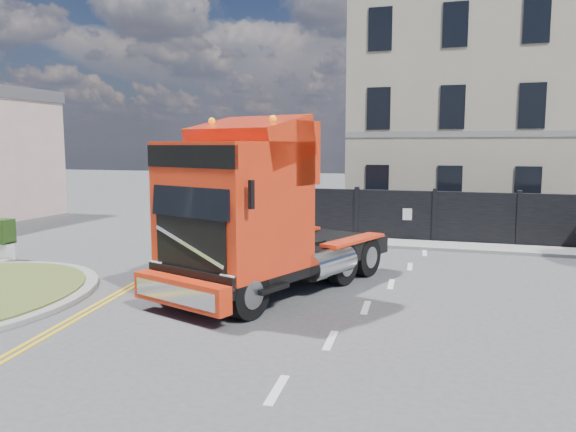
% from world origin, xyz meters
% --- Properties ---
extents(ground, '(120.00, 120.00, 0.00)m').
position_xyz_m(ground, '(0.00, 0.00, 0.00)').
color(ground, '#424244').
rests_on(ground, ground).
extents(hoarding_fence, '(18.80, 0.25, 2.00)m').
position_xyz_m(hoarding_fence, '(6.55, 9.00, 1.00)').
color(hoarding_fence, black).
rests_on(hoarding_fence, ground).
extents(georgian_building, '(12.30, 10.30, 12.80)m').
position_xyz_m(georgian_building, '(6.00, 16.50, 5.77)').
color(georgian_building, '#B2A78D').
rests_on(georgian_building, ground).
extents(pavement_far, '(20.00, 1.60, 0.12)m').
position_xyz_m(pavement_far, '(6.00, 8.10, 0.06)').
color(pavement_far, gray).
rests_on(pavement_far, ground).
extents(truck, '(4.98, 7.67, 4.31)m').
position_xyz_m(truck, '(0.09, -0.16, 1.93)').
color(truck, black).
rests_on(truck, ground).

